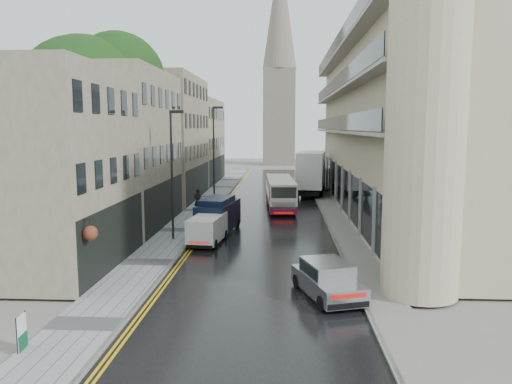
# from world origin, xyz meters

# --- Properties ---
(ground) EXTENTS (200.00, 200.00, 0.00)m
(ground) POSITION_xyz_m (0.00, 0.00, 0.00)
(ground) COLOR slate
(ground) RESTS_ON ground
(road) EXTENTS (9.00, 85.00, 0.02)m
(road) POSITION_xyz_m (0.00, 27.50, 0.01)
(road) COLOR black
(road) RESTS_ON ground
(left_sidewalk) EXTENTS (2.70, 85.00, 0.12)m
(left_sidewalk) POSITION_xyz_m (-5.85, 27.50, 0.06)
(left_sidewalk) COLOR gray
(left_sidewalk) RESTS_ON ground
(right_sidewalk) EXTENTS (1.80, 85.00, 0.12)m
(right_sidewalk) POSITION_xyz_m (5.40, 27.50, 0.06)
(right_sidewalk) COLOR slate
(right_sidewalk) RESTS_ON ground
(old_shop_row) EXTENTS (4.50, 56.00, 12.00)m
(old_shop_row) POSITION_xyz_m (-9.45, 30.00, 6.00)
(old_shop_row) COLOR gray
(old_shop_row) RESTS_ON ground
(modern_block) EXTENTS (8.00, 40.00, 14.00)m
(modern_block) POSITION_xyz_m (10.30, 26.00, 7.00)
(modern_block) COLOR #CAB596
(modern_block) RESTS_ON ground
(church_spire) EXTENTS (6.40, 6.40, 40.00)m
(church_spire) POSITION_xyz_m (0.50, 82.00, 20.00)
(church_spire) COLOR slate
(church_spire) RESTS_ON ground
(tree_near) EXTENTS (10.56, 10.56, 13.89)m
(tree_near) POSITION_xyz_m (-12.50, 20.00, 6.95)
(tree_near) COLOR black
(tree_near) RESTS_ON ground
(tree_far) EXTENTS (9.24, 9.24, 12.46)m
(tree_far) POSITION_xyz_m (-12.20, 33.00, 6.23)
(tree_far) COLOR black
(tree_far) RESTS_ON ground
(cream_bus) EXTENTS (2.81, 9.80, 2.64)m
(cream_bus) POSITION_xyz_m (0.18, 26.79, 1.34)
(cream_bus) COLOR white
(cream_bus) RESTS_ON road
(white_lorry) EXTENTS (3.74, 9.04, 4.61)m
(white_lorry) POSITION_xyz_m (2.82, 36.62, 2.32)
(white_lorry) COLOR white
(white_lorry) RESTS_ON road
(silver_hatchback) EXTENTS (3.00, 4.52, 1.56)m
(silver_hatchback) POSITION_xyz_m (2.79, 4.58, 0.80)
(silver_hatchback) COLOR #9B9BA0
(silver_hatchback) RESTS_ON road
(white_van) EXTENTS (2.09, 4.10, 1.78)m
(white_van) POSITION_xyz_m (-4.30, 14.37, 0.91)
(white_van) COLOR silver
(white_van) RESTS_ON road
(navy_van) EXTENTS (2.68, 5.16, 2.51)m
(navy_van) POSITION_xyz_m (-4.30, 17.48, 1.27)
(navy_van) COLOR black
(navy_van) RESTS_ON road
(pedestrian) EXTENTS (0.76, 0.55, 1.96)m
(pedestrian) POSITION_xyz_m (-5.77, 26.29, 1.10)
(pedestrian) COLOR black
(pedestrian) RESTS_ON left_sidewalk
(lamp_post_near) EXTENTS (0.92, 0.39, 8.02)m
(lamp_post_near) POSITION_xyz_m (-5.69, 16.37, 4.13)
(lamp_post_near) COLOR black
(lamp_post_near) RESTS_ON left_sidewalk
(lamp_post_far) EXTENTS (1.01, 0.23, 8.98)m
(lamp_post_far) POSITION_xyz_m (-5.54, 34.34, 4.61)
(lamp_post_far) COLOR black
(lamp_post_far) RESTS_ON left_sidewalk
(estate_sign) EXTENTS (0.14, 0.67, 1.10)m
(estate_sign) POSITION_xyz_m (-7.05, 0.44, 0.67)
(estate_sign) COLOR white
(estate_sign) RESTS_ON left_sidewalk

